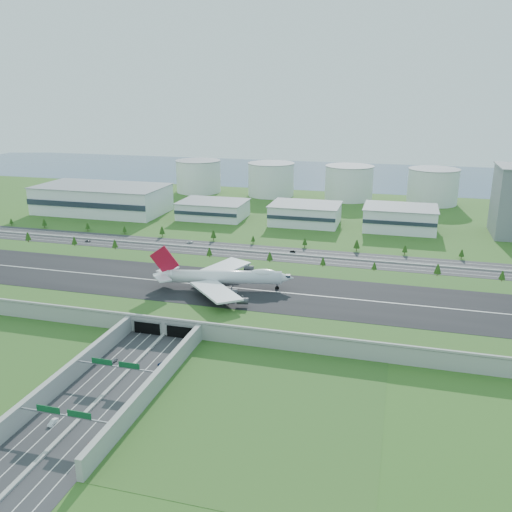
% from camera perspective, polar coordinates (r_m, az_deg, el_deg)
% --- Properties ---
extents(ground, '(1200.00, 1200.00, 0.00)m').
position_cam_1_polar(ground, '(307.99, -5.80, -4.44)').
color(ground, '#2C591B').
rests_on(ground, ground).
extents(airfield_deck, '(520.00, 100.00, 9.20)m').
position_cam_1_polar(airfield_deck, '(306.42, -5.83, -3.73)').
color(airfield_deck, gray).
rests_on(airfield_deck, ground).
extents(underpass_road, '(38.80, 120.40, 8.00)m').
position_cam_1_polar(underpass_road, '(225.75, -15.03, -12.53)').
color(underpass_road, '#28282B').
rests_on(underpass_road, ground).
extents(sign_gantry_near, '(38.70, 0.70, 9.80)m').
position_cam_1_polar(sign_gantry_near, '(227.34, -14.54, -11.25)').
color(sign_gantry_near, gray).
rests_on(sign_gantry_near, ground).
extents(sign_gantry_far, '(38.70, 0.70, 9.80)m').
position_cam_1_polar(sign_gantry_far, '(202.24, -19.55, -15.59)').
color(sign_gantry_far, gray).
rests_on(sign_gantry_far, ground).
extents(north_expressway, '(560.00, 36.00, 0.12)m').
position_cam_1_polar(north_expressway, '(393.09, -0.89, 0.49)').
color(north_expressway, '#28282B').
rests_on(north_expressway, ground).
extents(tree_row, '(506.31, 48.70, 8.44)m').
position_cam_1_polar(tree_row, '(388.74, 0.75, 1.01)').
color(tree_row, '#3D2819').
rests_on(tree_row, ground).
extents(hangar_west, '(120.00, 60.00, 25.00)m').
position_cam_1_polar(hangar_west, '(538.10, -15.88, 5.77)').
color(hangar_west, silver).
rests_on(hangar_west, ground).
extents(hangar_mid_a, '(58.00, 42.00, 15.00)m').
position_cam_1_polar(hangar_mid_a, '(496.78, -4.53, 4.88)').
color(hangar_mid_a, silver).
rests_on(hangar_mid_a, ground).
extents(hangar_mid_b, '(58.00, 42.00, 17.00)m').
position_cam_1_polar(hangar_mid_b, '(475.19, 5.20, 4.42)').
color(hangar_mid_b, silver).
rests_on(hangar_mid_b, ground).
extents(hangar_mid_c, '(58.00, 42.00, 19.00)m').
position_cam_1_polar(hangar_mid_c, '(468.23, 14.90, 3.84)').
color(hangar_mid_c, silver).
rests_on(hangar_mid_c, ground).
extents(fuel_tank_a, '(50.00, 50.00, 35.00)m').
position_cam_1_polar(fuel_tank_a, '(626.20, -6.06, 8.33)').
color(fuel_tank_a, silver).
rests_on(fuel_tank_a, ground).
extents(fuel_tank_b, '(50.00, 50.00, 35.00)m').
position_cam_1_polar(fuel_tank_b, '(600.96, 1.60, 8.05)').
color(fuel_tank_b, silver).
rests_on(fuel_tank_b, ground).
extents(fuel_tank_c, '(50.00, 50.00, 35.00)m').
position_cam_1_polar(fuel_tank_c, '(587.05, 9.75, 7.59)').
color(fuel_tank_c, silver).
rests_on(fuel_tank_c, ground).
extents(fuel_tank_d, '(50.00, 50.00, 35.00)m').
position_cam_1_polar(fuel_tank_d, '(585.28, 18.11, 6.96)').
color(fuel_tank_d, silver).
rests_on(fuel_tank_d, ground).
extents(bay_water, '(1200.00, 260.00, 0.06)m').
position_cam_1_polar(bay_water, '(762.36, 7.24, 8.54)').
color(bay_water, '#3B5171').
rests_on(bay_water, ground).
extents(boeing_747, '(77.72, 72.70, 24.34)m').
position_cam_1_polar(boeing_747, '(296.45, -3.48, -2.19)').
color(boeing_747, silver).
rests_on(boeing_747, airfield_deck).
extents(car_0, '(2.52, 4.55, 1.47)m').
position_cam_1_polar(car_0, '(245.97, -14.79, -10.58)').
color(car_0, '#A9A9AD').
rests_on(car_0, ground).
extents(car_1, '(1.69, 4.76, 1.56)m').
position_cam_1_polar(car_1, '(211.74, -20.60, -16.05)').
color(car_1, white).
rests_on(car_1, ground).
extents(car_2, '(4.64, 6.51, 1.65)m').
position_cam_1_polar(car_2, '(239.06, -9.65, -11.06)').
color(car_2, '#0D1F45').
rests_on(car_2, ground).
extents(car_3, '(3.53, 6.06, 1.65)m').
position_cam_1_polar(car_3, '(195.72, -17.09, -18.65)').
color(car_3, '#AA1D0F').
rests_on(car_3, ground).
extents(car_4, '(4.17, 1.70, 1.42)m').
position_cam_1_polar(car_4, '(437.31, -17.27, 1.53)').
color(car_4, '#57575C').
rests_on(car_4, ground).
extents(car_5, '(4.12, 1.68, 1.33)m').
position_cam_1_polar(car_5, '(391.48, 3.88, 0.49)').
color(car_5, black).
rests_on(car_5, ground).
extents(car_7, '(5.57, 2.78, 1.55)m').
position_cam_1_polar(car_7, '(417.45, -7.04, 1.48)').
color(car_7, white).
rests_on(car_7, ground).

